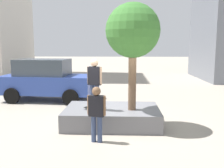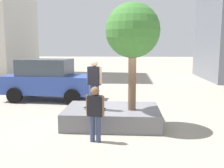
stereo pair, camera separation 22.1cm
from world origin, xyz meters
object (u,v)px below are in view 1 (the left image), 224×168
plaza_tree (133,32)px  sedan_parked (46,80)px  skateboard (95,108)px  skateboarder (95,80)px  bystander_watching (97,110)px  planter_ledge (112,116)px

plaza_tree → sedan_parked: (-4.42, 4.33, -2.28)m
skateboard → sedan_parked: bearing=125.0°
skateboarder → bystander_watching: skateboarder is taller
planter_ledge → skateboard: bearing=-154.3°
planter_ledge → skateboarder: 1.56m
planter_ledge → skateboarder: bearing=-154.3°
bystander_watching → plaza_tree: bearing=54.2°
planter_ledge → sedan_parked: 5.59m
plaza_tree → skateboarder: bearing=-176.8°
planter_ledge → bystander_watching: bearing=-102.4°
skateboarder → bystander_watching: (0.22, -1.48, -0.73)m
skateboarder → bystander_watching: 1.66m
skateboarder → sedan_parked: size_ratio=0.36×
planter_ledge → skateboarder: (-0.61, -0.29, 1.41)m
plaza_tree → skateboarder: 2.15m
planter_ledge → bystander_watching: (-0.39, -1.77, 0.67)m
bystander_watching → skateboard: bearing=98.4°
plaza_tree → sedan_parked: 6.60m
skateboard → bystander_watching: 1.53m
planter_ledge → sedan_parked: sedan_parked is taller
planter_ledge → skateboarder: size_ratio=1.97×
skateboarder → sedan_parked: 5.41m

